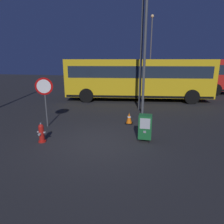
% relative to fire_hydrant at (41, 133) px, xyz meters
% --- Properties ---
extents(ground_plane, '(60.00, 60.00, 0.00)m').
position_rel_fire_hydrant_xyz_m(ground_plane, '(2.06, 0.28, -0.35)').
color(ground_plane, '#262628').
extents(fire_hydrant, '(0.33, 0.31, 0.75)m').
position_rel_fire_hydrant_xyz_m(fire_hydrant, '(0.00, 0.00, 0.00)').
color(fire_hydrant, red).
rests_on(fire_hydrant, ground_plane).
extents(newspaper_box_primary, '(0.48, 0.42, 1.02)m').
position_rel_fire_hydrant_xyz_m(newspaper_box_primary, '(3.74, 0.88, 0.22)').
color(newspaper_box_primary, black).
rests_on(newspaper_box_primary, ground_plane).
extents(stop_sign, '(0.71, 0.31, 2.23)m').
position_rel_fire_hydrant_xyz_m(stop_sign, '(-0.72, 1.67, 1.25)').
color(stop_sign, '#4C4F54').
rests_on(stop_sign, ground_plane).
extents(traffic_cone, '(0.36, 0.36, 0.53)m').
position_rel_fire_hydrant_xyz_m(traffic_cone, '(2.91, 2.86, -0.09)').
color(traffic_cone, black).
rests_on(traffic_cone, ground_plane).
extents(bus_near, '(10.74, 3.88, 3.00)m').
position_rel_fire_hydrant_xyz_m(bus_near, '(2.79, 8.81, 1.36)').
color(bus_near, gold).
rests_on(bus_near, ground_plane).
extents(bus_far, '(10.60, 3.13, 3.00)m').
position_rel_fire_hydrant_xyz_m(bus_far, '(5.44, 13.16, 1.36)').
color(bus_far, red).
rests_on(bus_far, ground_plane).
extents(street_light_near_right, '(0.32, 0.32, 7.25)m').
position_rel_fire_hydrant_xyz_m(street_light_near_right, '(3.50, 15.25, 3.84)').
color(street_light_near_right, '#4C4F54').
rests_on(street_light_near_right, ground_plane).
extents(street_light_far_left, '(0.32, 0.32, 8.60)m').
position_rel_fire_hydrant_xyz_m(street_light_far_left, '(3.18, 5.77, 4.53)').
color(street_light_far_left, '#4C4F54').
rests_on(street_light_far_left, ground_plane).
extents(street_light_far_right, '(0.32, 0.32, 8.26)m').
position_rel_fire_hydrant_xyz_m(street_light_far_right, '(3.42, 4.86, 4.36)').
color(street_light_far_right, '#4C4F54').
rests_on(street_light_far_right, ground_plane).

